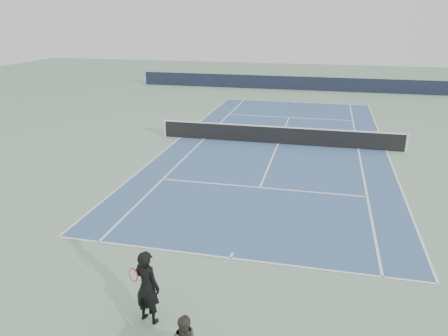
# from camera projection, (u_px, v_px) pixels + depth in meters

# --- Properties ---
(ground) EXTENTS (80.00, 80.00, 0.00)m
(ground) POSITION_uv_depth(u_px,v_px,m) (278.00, 144.00, 23.31)
(ground) COLOR gray
(court_surface) EXTENTS (10.97, 23.77, 0.01)m
(court_surface) POSITION_uv_depth(u_px,v_px,m) (278.00, 144.00, 23.30)
(court_surface) COLOR #385985
(court_surface) RESTS_ON ground
(tennis_net) EXTENTS (12.90, 0.10, 1.07)m
(tennis_net) POSITION_uv_depth(u_px,v_px,m) (279.00, 135.00, 23.14)
(tennis_net) COLOR silver
(tennis_net) RESTS_ON ground
(windscreen_far) EXTENTS (30.00, 0.25, 1.20)m
(windscreen_far) POSITION_uv_depth(u_px,v_px,m) (301.00, 83.00, 39.51)
(windscreen_far) COLOR black
(windscreen_far) RESTS_ON ground
(tennis_player) EXTENTS (0.84, 0.65, 1.77)m
(tennis_player) POSITION_uv_depth(u_px,v_px,m) (147.00, 287.00, 9.63)
(tennis_player) COLOR black
(tennis_player) RESTS_ON ground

